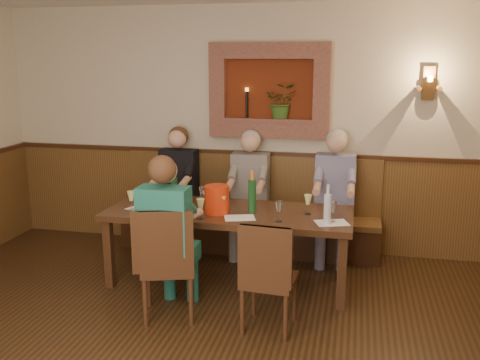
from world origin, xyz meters
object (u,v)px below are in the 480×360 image
(bench, at_px, (248,223))
(person_bench_mid, at_px, (249,204))
(person_bench_right, at_px, (334,208))
(chair_near_right, at_px, (269,298))
(person_chair_front, at_px, (169,249))
(chair_near_left, at_px, (169,285))
(person_bench_left, at_px, (177,199))
(wine_bottle_green_a, at_px, (252,195))
(dining_table, at_px, (229,218))
(spittoon_bucket, at_px, (217,199))
(water_bottle, at_px, (327,208))
(wine_bottle_green_b, at_px, (174,191))

(bench, xyz_separation_m, person_bench_mid, (0.03, -0.11, 0.26))
(person_bench_right, bearing_deg, person_bench_mid, 179.93)
(chair_near_right, relative_size, person_chair_front, 0.66)
(person_bench_mid, distance_m, person_chair_front, 1.66)
(chair_near_left, xyz_separation_m, person_bench_right, (1.32, 1.67, 0.31))
(chair_near_left, xyz_separation_m, person_bench_left, (-0.49, 1.67, 0.30))
(person_bench_right, xyz_separation_m, wine_bottle_green_a, (-0.75, -0.86, 0.32))
(dining_table, distance_m, person_bench_left, 1.18)
(spittoon_bucket, relative_size, wine_bottle_green_a, 0.65)
(chair_near_right, bearing_deg, person_bench_left, 133.30)
(chair_near_left, distance_m, chair_near_right, 0.88)
(chair_near_right, bearing_deg, bench, 111.15)
(chair_near_left, relative_size, person_bench_left, 0.70)
(bench, relative_size, person_bench_right, 2.06)
(wine_bottle_green_a, bearing_deg, person_bench_mid, 103.64)
(person_bench_right, distance_m, wine_bottle_green_a, 1.18)
(bench, relative_size, water_bottle, 8.23)
(chair_near_right, height_order, wine_bottle_green_a, wine_bottle_green_a)
(dining_table, xyz_separation_m, person_chair_front, (-0.34, -0.78, -0.08))
(bench, relative_size, chair_near_right, 3.16)
(person_chair_front, bearing_deg, dining_table, 66.06)
(spittoon_bucket, distance_m, wine_bottle_green_a, 0.34)
(spittoon_bucket, bearing_deg, water_bottle, -6.96)
(chair_near_left, bearing_deg, wine_bottle_green_a, 36.98)
(person_bench_mid, bearing_deg, person_bench_left, -179.97)
(wine_bottle_green_b, bearing_deg, chair_near_right, -38.83)
(water_bottle, bearing_deg, bench, 129.30)
(wine_bottle_green_a, bearing_deg, person_bench_left, 140.93)
(person_bench_left, bearing_deg, person_bench_mid, 0.03)
(chair_near_left, distance_m, wine_bottle_green_b, 1.09)
(person_bench_left, distance_m, wine_bottle_green_a, 1.41)
(chair_near_right, distance_m, water_bottle, 0.98)
(person_bench_left, bearing_deg, person_chair_front, -73.38)
(bench, relative_size, person_bench_left, 2.09)
(person_bench_right, bearing_deg, wine_bottle_green_b, -152.90)
(person_bench_right, relative_size, wine_bottle_green_b, 3.82)
(person_bench_mid, distance_m, spittoon_bucket, 1.00)
(person_bench_left, relative_size, spittoon_bucket, 5.35)
(person_bench_right, bearing_deg, person_bench_left, 179.98)
(dining_table, distance_m, spittoon_bucket, 0.25)
(chair_near_left, relative_size, wine_bottle_green_b, 2.64)
(dining_table, xyz_separation_m, person_bench_right, (0.98, 0.84, -0.07))
(chair_near_left, distance_m, water_bottle, 1.56)
(bench, bearing_deg, chair_near_left, -100.80)
(person_bench_left, height_order, person_chair_front, person_chair_front)
(dining_table, relative_size, person_bench_mid, 1.69)
(wine_bottle_green_b, bearing_deg, person_bench_left, 107.48)
(person_bench_left, bearing_deg, chair_near_left, -73.70)
(dining_table, distance_m, water_bottle, 1.02)
(chair_near_left, xyz_separation_m, person_chair_front, (-0.01, 0.05, 0.30))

